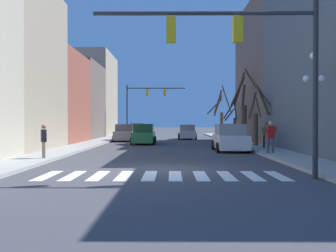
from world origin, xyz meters
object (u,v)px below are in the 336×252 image
object	(u,v)px
traffic_signal_near	(248,49)
street_tree_left_near	(233,121)
traffic_signal_far	(144,99)
pedestrian_waiting_at_curb	(266,132)
street_tree_right_far	(258,115)
car_parked_right_mid	(144,135)
street_tree_left_far	(221,113)
street_tree_right_near	(244,109)
car_parked_right_far	(125,133)
pedestrian_crossing_street	(271,134)
car_parked_left_mid	(137,130)
car_parked_left_near	(187,132)
car_at_intersection	(230,138)
street_lamp_right_corner	(314,85)
pedestrian_on_right_sidewalk	(44,138)

from	to	relation	value
traffic_signal_near	street_tree_left_near	world-z (taller)	traffic_signal_near
traffic_signal_far	pedestrian_waiting_at_curb	distance (m)	23.86
street_tree_right_far	street_tree_left_near	bearing A→B (deg)	90.41
car_parked_right_mid	street_tree_left_far	world-z (taller)	street_tree_left_far
car_parked_right_mid	street_tree_right_near	size ratio (longest dim) A/B	0.68
car_parked_right_far	pedestrian_crossing_street	xyz separation A→B (m)	(10.02, -16.38, 0.44)
pedestrian_crossing_street	street_tree_left_far	world-z (taller)	street_tree_left_far
traffic_signal_near	car_parked_left_mid	xyz separation A→B (m)	(-7.03, 38.91, -3.52)
traffic_signal_near	car_parked_left_mid	world-z (taller)	traffic_signal_near
car_parked_left_mid	car_parked_right_mid	distance (m)	18.63
car_parked_right_far	street_tree_left_far	distance (m)	14.57
car_parked_left_near	street_tree_right_far	bearing A→B (deg)	-161.52
car_parked_left_mid	street_tree_right_near	world-z (taller)	street_tree_right_near
traffic_signal_near	street_tree_right_far	size ratio (longest dim) A/B	1.63
traffic_signal_far	car_parked_right_far	world-z (taller)	traffic_signal_far
car_parked_left_mid	street_tree_left_near	bearing A→B (deg)	-137.39
car_parked_right_far	street_tree_left_near	distance (m)	11.09
street_tree_right_near	street_tree_left_far	distance (m)	13.68
car_parked_right_mid	car_parked_left_near	bearing A→B (deg)	157.07
street_tree_left_near	car_at_intersection	bearing A→B (deg)	-99.81
traffic_signal_far	street_tree_right_far	xyz separation A→B (m)	(9.78, -18.97, -2.28)
traffic_signal_far	car_parked_right_mid	world-z (taller)	traffic_signal_far
street_lamp_right_corner	pedestrian_crossing_street	xyz separation A→B (m)	(-0.56, 5.06, -2.26)
street_tree_left_far	car_parked_left_mid	bearing A→B (deg)	159.80
car_parked_right_far	pedestrian_on_right_sidewalk	size ratio (longest dim) A/B	2.54
traffic_signal_far	car_parked_left_near	size ratio (longest dim) A/B	1.70
car_parked_right_far	car_parked_right_mid	world-z (taller)	car_parked_right_mid
car_parked_left_near	street_tree_left_near	size ratio (longest dim) A/B	1.05
traffic_signal_far	car_at_intersection	xyz separation A→B (m)	(7.16, -22.64, -3.87)
car_parked_right_mid	pedestrian_on_right_sidewalk	distance (m)	15.06
car_at_intersection	pedestrian_on_right_sidewalk	xyz separation A→B (m)	(-9.99, -6.55, 0.29)
traffic_signal_far	street_tree_right_far	distance (m)	21.47
street_tree_right_far	street_tree_right_near	bearing A→B (deg)	90.52
street_lamp_right_corner	street_tree_right_far	size ratio (longest dim) A/B	1.04
street_lamp_right_corner	pedestrian_on_right_sidewalk	world-z (taller)	street_lamp_right_corner
car_parked_right_mid	traffic_signal_far	bearing A→B (deg)	-176.13
street_lamp_right_corner	car_parked_right_mid	distance (m)	18.84
traffic_signal_near	car_parked_left_near	distance (m)	30.31
car_parked_right_far	street_tree_right_near	xyz separation A→B (m)	(10.89, -3.87, 2.28)
car_parked_left_near	street_tree_right_far	xyz separation A→B (m)	(4.69, -14.04, 1.65)
car_parked_right_far	car_parked_left_mid	world-z (taller)	car_parked_left_mid
traffic_signal_far	car_parked_right_far	xyz separation A→B (m)	(-1.16, -9.81, -3.90)
traffic_signal_near	pedestrian_on_right_sidewalk	xyz separation A→B (m)	(-8.69, 5.84, -3.20)
car_parked_right_mid	pedestrian_crossing_street	size ratio (longest dim) A/B	2.42
street_tree_left_near	street_tree_right_far	bearing A→B (deg)	-89.59
pedestrian_waiting_at_curb	pedestrian_on_right_sidewalk	world-z (taller)	pedestrian_waiting_at_curb
traffic_signal_far	street_tree_left_far	bearing A→B (deg)	-0.06
traffic_signal_near	street_tree_left_near	bearing A→B (deg)	81.94
traffic_signal_near	pedestrian_waiting_at_curb	world-z (taller)	traffic_signal_near
pedestrian_crossing_street	street_tree_left_near	xyz separation A→B (m)	(0.84, 18.26, 0.78)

